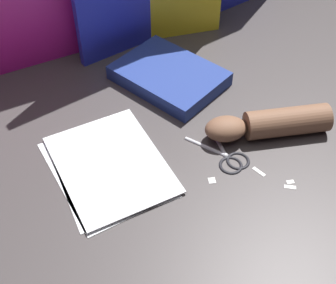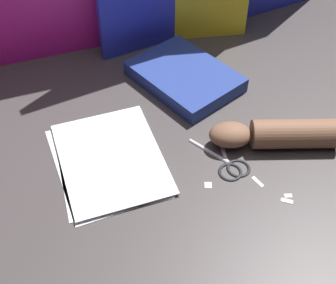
{
  "view_description": "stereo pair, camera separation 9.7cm",
  "coord_description": "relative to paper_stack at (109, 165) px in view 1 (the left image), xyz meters",
  "views": [
    {
      "loc": [
        -0.29,
        -0.62,
        0.76
      ],
      "look_at": [
        0.01,
        -0.01,
        0.06
      ],
      "focal_mm": 50.0,
      "sensor_mm": 36.0,
      "label": 1
    },
    {
      "loc": [
        -0.2,
        -0.66,
        0.76
      ],
      "look_at": [
        0.01,
        -0.01,
        0.06
      ],
      "focal_mm": 50.0,
      "sensor_mm": 36.0,
      "label": 2
    }
  ],
  "objects": [
    {
      "name": "paper_stack",
      "position": [
        0.0,
        0.0,
        0.0
      ],
      "size": [
        0.24,
        0.3,
        0.01
      ],
      "color": "white",
      "rests_on": "ground_plane"
    },
    {
      "name": "paper_scrap_mid",
      "position": [
        0.28,
        -0.15,
        -0.0
      ],
      "size": [
        0.02,
        0.03,
        0.0
      ],
      "color": "white",
      "rests_on": "ground_plane"
    },
    {
      "name": "hand_forearm",
      "position": [
        0.36,
        -0.07,
        0.03
      ],
      "size": [
        0.29,
        0.15,
        0.06
      ],
      "color": "brown",
      "rests_on": "ground_plane"
    },
    {
      "name": "book_closed",
      "position": [
        0.24,
        0.2,
        0.01
      ],
      "size": [
        0.28,
        0.32,
        0.04
      ],
      "color": "navy",
      "rests_on": "ground_plane"
    },
    {
      "name": "ground_plane",
      "position": [
        0.11,
        -0.03,
        -0.0
      ],
      "size": [
        6.0,
        6.0,
        0.0
      ],
      "primitive_type": "plane",
      "color": "#3D3838"
    },
    {
      "name": "paper_scrap_side",
      "position": [
        0.18,
        -0.13,
        -0.0
      ],
      "size": [
        0.02,
        0.02,
        0.0
      ],
      "color": "white",
      "rests_on": "ground_plane"
    },
    {
      "name": "paper_scrap_far",
      "position": [
        0.32,
        -0.22,
        -0.0
      ],
      "size": [
        0.03,
        0.02,
        0.0
      ],
      "color": "white",
      "rests_on": "ground_plane"
    },
    {
      "name": "scissors",
      "position": [
        0.24,
        -0.09,
        0.0
      ],
      "size": [
        0.11,
        0.16,
        0.01
      ],
      "color": "silver",
      "rests_on": "ground_plane"
    },
    {
      "name": "paper_scrap_near",
      "position": [
        0.32,
        -0.21,
        -0.0
      ],
      "size": [
        0.02,
        0.01,
        0.0
      ],
      "color": "white",
      "rests_on": "ground_plane"
    }
  ]
}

